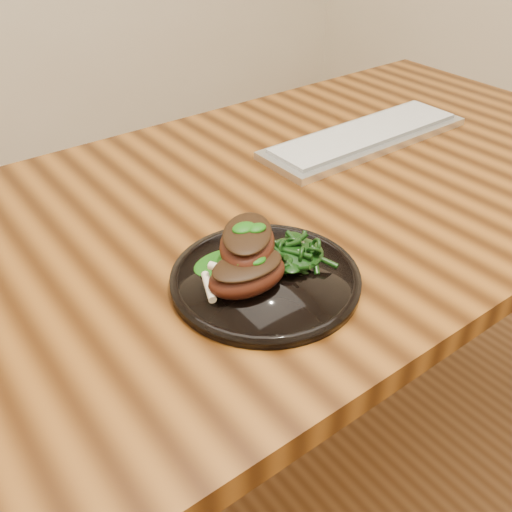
{
  "coord_description": "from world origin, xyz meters",
  "views": [
    {
      "loc": [
        -0.54,
        -0.67,
        1.23
      ],
      "look_at": [
        -0.15,
        -0.16,
        0.78
      ],
      "focal_mm": 40.0,
      "sensor_mm": 36.0,
      "label": 1
    }
  ],
  "objects_px": {
    "desk": "(271,237)",
    "keyboard": "(365,136)",
    "lamb_chop_front": "(247,273)",
    "greens_heap": "(292,251)",
    "plate": "(265,278)"
  },
  "relations": [
    {
      "from": "greens_heap",
      "to": "lamb_chop_front",
      "type": "bearing_deg",
      "value": -171.27
    },
    {
      "from": "lamb_chop_front",
      "to": "greens_heap",
      "type": "relative_size",
      "value": 1.28
    },
    {
      "from": "lamb_chop_front",
      "to": "greens_heap",
      "type": "height_order",
      "value": "lamb_chop_front"
    },
    {
      "from": "keyboard",
      "to": "plate",
      "type": "bearing_deg",
      "value": -150.92
    },
    {
      "from": "desk",
      "to": "plate",
      "type": "bearing_deg",
      "value": -130.51
    },
    {
      "from": "desk",
      "to": "keyboard",
      "type": "height_order",
      "value": "keyboard"
    },
    {
      "from": "desk",
      "to": "plate",
      "type": "xyz_separation_m",
      "value": [
        -0.16,
        -0.18,
        0.09
      ]
    },
    {
      "from": "greens_heap",
      "to": "keyboard",
      "type": "distance_m",
      "value": 0.47
    },
    {
      "from": "desk",
      "to": "keyboard",
      "type": "bearing_deg",
      "value": 13.09
    },
    {
      "from": "plate",
      "to": "keyboard",
      "type": "distance_m",
      "value": 0.52
    },
    {
      "from": "plate",
      "to": "keyboard",
      "type": "xyz_separation_m",
      "value": [
        0.45,
        0.25,
        0.0
      ]
    },
    {
      "from": "desk",
      "to": "greens_heap",
      "type": "height_order",
      "value": "greens_heap"
    },
    {
      "from": "desk",
      "to": "keyboard",
      "type": "xyz_separation_m",
      "value": [
        0.3,
        0.07,
        0.09
      ]
    },
    {
      "from": "keyboard",
      "to": "lamb_chop_front",
      "type": "bearing_deg",
      "value": -152.0
    },
    {
      "from": "plate",
      "to": "keyboard",
      "type": "height_order",
      "value": "keyboard"
    }
  ]
}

